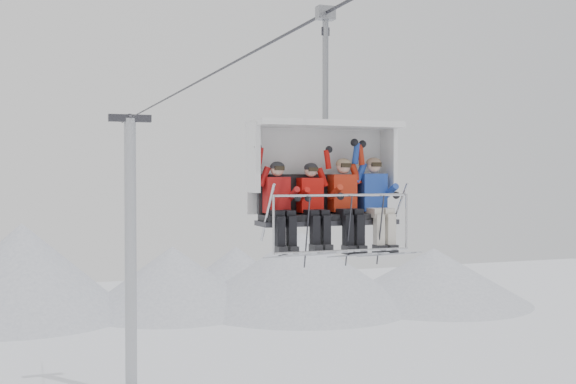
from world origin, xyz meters
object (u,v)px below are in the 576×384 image
object	(u,v)px
lift_tower_right	(131,276)
chairlift_carrier	(322,171)
skier_far_left	(279,203)
skier_center_left	(313,203)
skier_center_right	(345,200)
skier_far_right	(376,200)

from	to	relation	value
lift_tower_right	chairlift_carrier	size ratio (longest dim) A/B	3.38
skier_far_left	skier_center_left	distance (m)	0.58
skier_center_right	skier_far_right	distance (m)	0.56
lift_tower_right	skier_far_left	xyz separation A→B (m)	(-0.87, -23.99, 4.41)
lift_tower_right	skier_center_right	distance (m)	24.39
chairlift_carrier	skier_center_right	size ratio (longest dim) A/B	2.36
chairlift_carrier	skier_far_right	world-z (taller)	chairlift_carrier
skier_center_left	skier_far_right	bearing A→B (deg)	0.62
chairlift_carrier	skier_far_left	bearing A→B (deg)	-160.28
skier_center_right	skier_far_right	bearing A→B (deg)	0.23
chairlift_carrier	skier_center_right	bearing A→B (deg)	-47.36
lift_tower_right	skier_far_left	size ratio (longest dim) A/B	7.99
skier_center_right	skier_far_right	size ratio (longest dim) A/B	1.00
chairlift_carrier	skier_center_left	size ratio (longest dim) A/B	2.36
skier_far_right	chairlift_carrier	bearing A→B (deg)	160.09
chairlift_carrier	skier_far_left	distance (m)	1.06
lift_tower_right	chairlift_carrier	distance (m)	24.18
skier_far_left	skier_center_right	size ratio (longest dim) A/B	1.00
skier_center_right	skier_far_left	bearing A→B (deg)	-179.64
skier_far_right	skier_center_left	bearing A→B (deg)	-179.38
lift_tower_right	skier_far_right	distance (m)	24.40
lift_tower_right	skier_center_left	world-z (taller)	lift_tower_right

